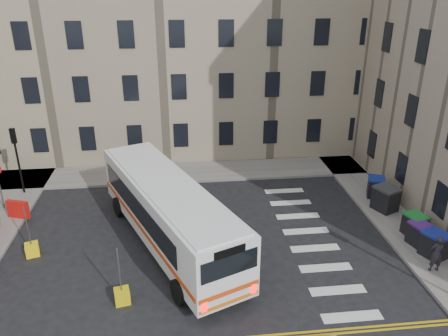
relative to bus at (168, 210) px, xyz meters
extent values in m
plane|color=black|center=(3.11, -0.02, -1.89)|extent=(120.00, 120.00, 0.00)
cube|color=slate|center=(-2.89, 8.58, -1.81)|extent=(36.00, 3.20, 0.15)
cube|color=slate|center=(12.11, 3.98, -1.81)|extent=(2.40, 26.00, 0.15)
cube|color=gray|center=(-3.89, 15.48, 6.11)|extent=(38.00, 10.50, 16.00)
cylinder|color=black|center=(-8.89, 6.48, -0.14)|extent=(0.12, 0.12, 3.20)
cube|color=black|center=(-8.89, 6.48, 1.91)|extent=(0.28, 0.22, 0.90)
cylinder|color=#595B5E|center=(-9.39, 4.48, -0.54)|extent=(0.08, 0.08, 2.40)
cube|color=red|center=(-8.19, 3.28, -1.24)|extent=(1.26, 0.66, 1.00)
cube|color=white|center=(0.00, -0.01, 0.02)|extent=(7.18, 12.10, 2.72)
cube|color=black|center=(-1.47, -0.04, 0.24)|extent=(3.79, 8.86, 1.09)
cube|color=black|center=(1.06, 1.03, 0.24)|extent=(3.79, 8.86, 1.09)
cube|color=black|center=(-2.33, 5.52, 0.29)|extent=(2.23, 0.99, 1.20)
cube|color=black|center=(2.34, -5.54, 0.56)|extent=(2.23, 0.99, 0.87)
cube|color=#C23F10|center=(-1.27, -0.54, -0.64)|extent=(4.62, 10.86, 0.20)
cube|color=#C23F10|center=(1.27, 0.53, -0.64)|extent=(4.62, 10.86, 0.20)
cube|color=#FF0C0C|center=(1.34, -5.97, -0.91)|extent=(0.24, 0.14, 0.44)
cube|color=#FF0C0C|center=(3.35, -5.12, -0.91)|extent=(0.24, 0.14, 0.44)
cylinder|color=black|center=(-2.82, 3.18, -1.34)|extent=(0.71, 1.12, 1.09)
cylinder|color=black|center=(-0.31, 4.24, -1.34)|extent=(0.71, 1.12, 1.09)
cylinder|color=black|center=(0.40, -4.45, -1.34)|extent=(0.71, 1.12, 1.09)
cylinder|color=black|center=(2.91, -3.39, -1.34)|extent=(0.71, 1.12, 1.09)
cube|color=black|center=(12.36, -2.66, -1.18)|extent=(1.27, 1.35, 1.12)
cube|color=navy|center=(12.36, -2.66, -0.56)|extent=(1.34, 1.41, 0.12)
cube|color=black|center=(12.19, -1.66, -1.22)|extent=(1.08, 1.18, 1.03)
cube|color=#451D6E|center=(12.19, -1.66, -0.65)|extent=(1.14, 1.23, 0.11)
cube|color=black|center=(12.37, -0.79, -1.22)|extent=(1.06, 1.16, 1.04)
cube|color=#1A762E|center=(12.37, -0.79, -0.64)|extent=(1.11, 1.22, 0.11)
cube|color=black|center=(12.10, 1.94, -1.11)|extent=(1.44, 1.52, 1.25)
cube|color=#313133|center=(12.10, 1.94, -0.42)|extent=(1.51, 1.59, 0.13)
cube|color=black|center=(12.28, 3.60, -1.19)|extent=(1.22, 1.30, 1.09)
cube|color=navy|center=(12.28, 3.60, -0.59)|extent=(1.29, 1.36, 0.11)
imported|color=black|center=(11.77, -3.72, -0.86)|extent=(0.65, 0.43, 1.75)
cube|color=yellow|center=(-6.50, -0.28, -1.59)|extent=(0.75, 0.75, 0.60)
cube|color=#DABE0C|center=(-1.89, -4.15, -1.59)|extent=(0.71, 0.71, 0.60)
camera|label=1|loc=(0.66, -18.76, 10.20)|focal=35.00mm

